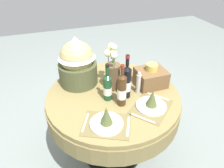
# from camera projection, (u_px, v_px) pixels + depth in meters

# --- Properties ---
(ground) EXTENTS (8.00, 8.00, 0.00)m
(ground) POSITION_uv_depth(u_px,v_px,m) (113.00, 150.00, 2.22)
(ground) COLOR gray
(dining_table) EXTENTS (1.17, 1.17, 0.76)m
(dining_table) POSITION_uv_depth(u_px,v_px,m) (113.00, 105.00, 1.87)
(dining_table) COLOR olive
(dining_table) RESTS_ON ground
(place_setting_left) EXTENTS (0.42, 0.38, 0.16)m
(place_setting_left) POSITION_uv_depth(u_px,v_px,m) (107.00, 120.00, 1.46)
(place_setting_left) COLOR brown
(place_setting_left) RESTS_ON dining_table
(place_setting_right) EXTENTS (0.43, 0.42, 0.16)m
(place_setting_right) POSITION_uv_depth(u_px,v_px,m) (152.00, 102.00, 1.62)
(place_setting_right) COLOR brown
(place_setting_right) RESTS_ON dining_table
(flower_vase) EXTENTS (0.13, 0.23, 0.41)m
(flower_vase) POSITION_uv_depth(u_px,v_px,m) (113.00, 71.00, 1.79)
(flower_vase) COLOR brown
(flower_vase) RESTS_ON dining_table
(wine_bottle_left) EXTENTS (0.08, 0.08, 0.38)m
(wine_bottle_left) POSITION_uv_depth(u_px,v_px,m) (127.00, 82.00, 1.68)
(wine_bottle_left) COLOR black
(wine_bottle_left) RESTS_ON dining_table
(wine_bottle_centre) EXTENTS (0.07, 0.07, 0.33)m
(wine_bottle_centre) POSITION_uv_depth(u_px,v_px,m) (108.00, 87.00, 1.67)
(wine_bottle_centre) COLOR #194223
(wine_bottle_centre) RESTS_ON dining_table
(wine_bottle_right) EXTENTS (0.07, 0.07, 0.36)m
(wine_bottle_right) POSITION_uv_depth(u_px,v_px,m) (122.00, 90.00, 1.60)
(wine_bottle_right) COLOR #422814
(wine_bottle_right) RESTS_ON dining_table
(pepper_mill) EXTENTS (0.04, 0.04, 0.21)m
(pepper_mill) POSITION_uv_depth(u_px,v_px,m) (138.00, 83.00, 1.76)
(pepper_mill) COLOR #B7B2AD
(pepper_mill) RESTS_ON dining_table
(gift_tub_back_left) EXTENTS (0.34, 0.34, 0.45)m
(gift_tub_back_left) POSITION_uv_depth(u_px,v_px,m) (77.00, 60.00, 1.81)
(gift_tub_back_left) COLOR #474C2D
(gift_tub_back_left) RESTS_ON dining_table
(woven_basket_side_right) EXTENTS (0.26, 0.23, 0.21)m
(woven_basket_side_right) POSITION_uv_depth(u_px,v_px,m) (151.00, 77.00, 1.86)
(woven_basket_side_right) COLOR brown
(woven_basket_side_right) RESTS_ON dining_table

